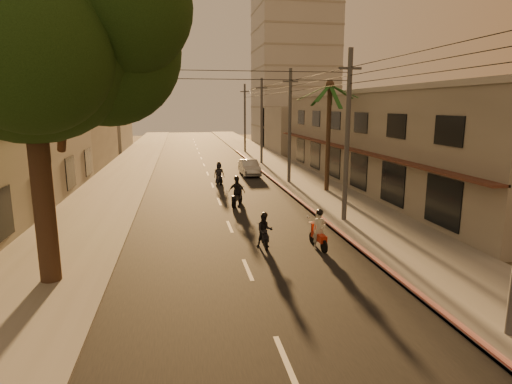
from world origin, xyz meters
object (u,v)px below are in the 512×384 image
palm_tree (330,91)px  scooter_mid_b (237,192)px  broadleaf_tree (41,31)px  scooter_mid_a (265,231)px  parked_car (249,168)px  scooter_red (319,231)px  scooter_far_a (219,174)px

palm_tree → scooter_mid_b: 10.03m
broadleaf_tree → scooter_mid_b: size_ratio=6.30×
scooter_mid_a → parked_car: scooter_mid_a is taller
scooter_red → scooter_mid_b: 9.00m
scooter_mid_a → scooter_mid_b: 7.99m
palm_tree → scooter_mid_a: (-6.84, -11.42, -6.43)m
broadleaf_tree → scooter_mid_b: broadleaf_tree is taller
scooter_red → scooter_mid_a: size_ratio=1.13×
parked_car → scooter_mid_b: bearing=-103.6°
palm_tree → scooter_mid_a: palm_tree is taller
scooter_mid_a → scooter_far_a: size_ratio=0.89×
scooter_mid_b → scooter_far_a: bearing=117.5°
broadleaf_tree → parked_car: broadleaf_tree is taller
palm_tree → scooter_mid_b: bearing=-154.0°
scooter_mid_b → parked_car: bearing=101.9°
palm_tree → scooter_mid_a: bearing=-120.9°
scooter_mid_a → parked_car: size_ratio=0.38×
scooter_red → scooter_mid_b: bearing=100.8°
scooter_red → parked_car: (0.23, 20.58, -0.09)m
broadleaf_tree → palm_tree: size_ratio=1.48×
broadleaf_tree → scooter_mid_a: size_ratio=7.47×
palm_tree → parked_car: (-4.33, 8.50, -6.46)m
palm_tree → parked_car: palm_tree is taller
scooter_mid_b → broadleaf_tree: bearing=-101.3°
broadleaf_tree → parked_car: size_ratio=2.86×
scooter_red → parked_car: 20.58m
scooter_red → scooter_far_a: 16.79m
scooter_far_a → palm_tree: bearing=-36.8°
broadleaf_tree → scooter_mid_b: bearing=54.0°
broadleaf_tree → parked_car: 25.81m
scooter_mid_a → scooter_far_a: bearing=95.0°
scooter_far_a → parked_car: scooter_far_a is taller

